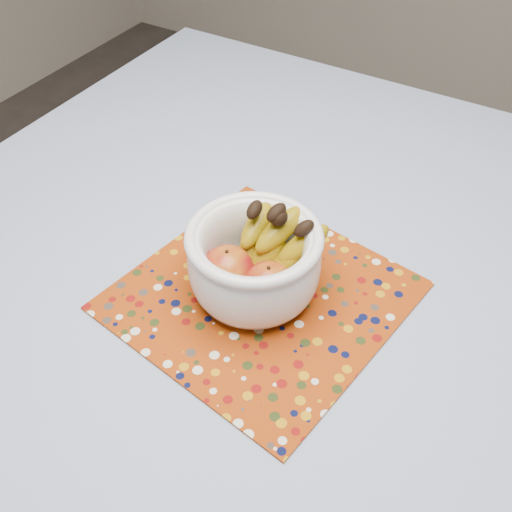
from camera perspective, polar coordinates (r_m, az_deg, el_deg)
name	(u,v)px	position (r m, az deg, el deg)	size (l,w,h in m)	color
table	(283,308)	(1.00, 2.54, -4.96)	(1.20, 1.20, 0.75)	brown
tablecloth	(284,274)	(0.94, 2.69, -1.71)	(1.32, 1.32, 0.01)	#667AAB
placemat	(261,296)	(0.90, 0.50, -3.80)	(0.38, 0.38, 0.00)	#882E07
fruit_bowl	(261,257)	(0.86, 0.44, -0.06)	(0.21, 0.20, 0.15)	white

